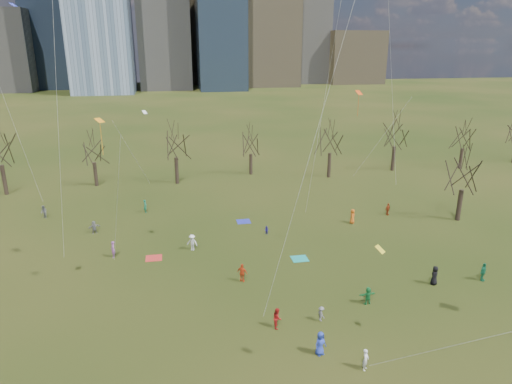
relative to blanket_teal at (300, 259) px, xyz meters
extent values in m
plane|color=black|center=(-4.27, -11.32, -0.01)|extent=(500.00, 500.00, 0.00)
cube|color=#726347|center=(40.73, 203.68, 35.98)|extent=(28.00, 28.00, 72.00)
cube|color=#384C66|center=(-64.27, 208.68, 32.48)|extent=(25.00, 25.00, 65.00)
cube|color=slate|center=(65.73, 218.68, 28.98)|extent=(22.00, 22.00, 58.00)
cube|color=#726347|center=(0.73, 228.68, 23.98)|extent=(30.00, 30.00, 48.00)
cube|color=#726347|center=(90.73, 213.68, 13.98)|extent=(30.00, 28.00, 28.00)
cylinder|color=black|center=(-35.27, 27.68, 2.12)|extent=(0.55, 0.55, 4.28)
cylinder|color=black|center=(-23.27, 29.68, 1.79)|extent=(0.52, 0.52, 3.60)
cylinder|color=black|center=(-11.27, 28.68, 2.01)|extent=(0.54, 0.54, 4.05)
cylinder|color=black|center=(0.73, 31.68, 1.67)|extent=(0.51, 0.51, 3.38)
cylinder|color=black|center=(12.73, 27.68, 1.97)|extent=(0.54, 0.54, 3.96)
cylinder|color=black|center=(24.73, 29.68, 2.05)|extent=(0.54, 0.54, 4.14)
cylinder|color=black|center=(36.73, 28.68, 1.74)|extent=(0.52, 0.52, 3.51)
cylinder|color=black|center=(21.73, 6.68, 1.90)|extent=(0.53, 0.53, 3.83)
cube|color=teal|center=(0.00, 0.00, 0.00)|extent=(1.60, 1.50, 0.03)
cube|color=#252FAF|center=(-3.85, 10.96, 0.00)|extent=(1.60, 1.50, 0.03)
cube|color=red|center=(-14.21, 2.83, 0.00)|extent=(1.60, 1.50, 0.03)
imported|color=#2A3FB6|center=(-2.68, -14.43, 0.85)|extent=(0.99, 0.82, 1.74)
imported|color=silver|center=(-0.28, -16.43, 0.74)|extent=(0.63, 0.66, 1.52)
imported|color=#B41A19|center=(-4.82, -10.80, 0.78)|extent=(0.73, 0.87, 1.60)
imported|color=slate|center=(-1.33, -10.60, 0.59)|extent=(0.61, 0.86, 1.20)
imported|color=red|center=(-6.29, -3.44, 0.84)|extent=(1.06, 0.92, 1.71)
imported|color=#1C7F3A|center=(3.16, -9.02, 0.74)|extent=(1.44, 0.56, 1.52)
imported|color=black|center=(10.27, -7.09, 0.86)|extent=(1.01, 0.98, 1.75)
imported|color=#9C52A5|center=(-18.14, 3.81, 0.84)|extent=(0.44, 0.64, 1.70)
imported|color=#2B2294|center=(-1.94, 6.62, 0.48)|extent=(0.58, 0.60, 0.98)
imported|color=silver|center=(-10.32, 4.00, 0.85)|extent=(1.29, 1.09, 1.74)
imported|color=#A73917|center=(14.17, 9.88, 0.76)|extent=(0.98, 0.73, 1.54)
imported|color=slate|center=(-20.90, 10.58, 0.71)|extent=(1.40, 1.01, 1.46)
imported|color=orange|center=(8.77, 8.06, 0.87)|extent=(0.91, 1.02, 1.76)
imported|color=#197451|center=(-15.53, 16.45, 0.82)|extent=(0.50, 0.67, 1.67)
imported|color=slate|center=(-27.61, 16.62, 0.79)|extent=(0.97, 0.99, 1.61)
imported|color=#19724C|center=(14.91, -7.28, 0.85)|extent=(1.08, 0.87, 1.72)
plane|color=orange|center=(-17.61, 0.20, 14.20)|extent=(1.12, 1.12, 0.32)
cylinder|color=silver|center=(-16.45, -3.36, 7.79)|extent=(2.34, 7.12, 12.82)
cylinder|color=orange|center=(-17.61, 0.20, 12.60)|extent=(0.04, 0.04, 2.70)
cylinder|color=silver|center=(-3.46, -12.83, 13.38)|extent=(5.09, 3.06, 23.99)
cylinder|color=silver|center=(-20.46, -0.87, 16.55)|extent=(3.58, 4.94, 30.33)
cylinder|color=silver|center=(3.55, 5.14, 14.36)|extent=(0.54, 7.90, 25.96)
plane|color=#2E3CC5|center=(-28.20, 18.95, 24.45)|extent=(1.02, 1.06, 0.41)
cylinder|color=silver|center=(-29.81, 17.03, 12.92)|extent=(3.24, 3.86, 23.07)
plane|color=#F24F14|center=(14.97, 23.04, 13.75)|extent=(1.34, 1.21, 0.61)
cylinder|color=silver|center=(17.26, 19.72, 7.57)|extent=(4.60, 6.67, 12.37)
cylinder|color=#F24F14|center=(14.97, 23.04, 11.91)|extent=(0.04, 0.04, 3.00)
plane|color=yellow|center=(-0.66, -17.78, 9.21)|extent=(0.77, 0.75, 0.34)
cylinder|color=silver|center=(2.53, -21.58, 5.30)|extent=(6.40, 7.63, 7.84)
cylinder|color=silver|center=(16.28, 15.75, 14.95)|extent=(5.52, 3.23, 27.13)
plane|color=white|center=(-15.18, 24.66, 11.51)|extent=(1.00, 0.95, 0.44)
cylinder|color=silver|center=(-17.00, 21.51, 6.45)|extent=(3.65, 6.31, 10.14)
camera|label=1|loc=(-11.86, -39.45, 20.08)|focal=32.00mm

